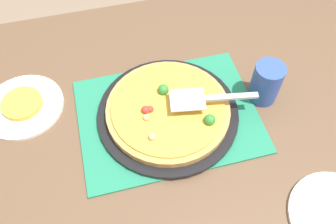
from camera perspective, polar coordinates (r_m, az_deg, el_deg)
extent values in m
plane|color=#84705B|center=(1.62, 0.00, -15.65)|extent=(8.00, 8.00, 0.00)
cube|color=brown|center=(0.95, 0.00, -1.19)|extent=(1.40, 1.00, 0.03)
cube|color=brown|center=(1.69, 17.77, 8.53)|extent=(0.07, 0.07, 0.72)
cube|color=#237F5B|center=(0.94, 0.00, -0.59)|extent=(0.48, 0.36, 0.01)
cylinder|color=black|center=(0.93, 0.00, -0.24)|extent=(0.38, 0.38, 0.01)
cylinder|color=tan|center=(0.91, 0.00, 0.36)|extent=(0.33, 0.33, 0.02)
cylinder|color=gold|center=(0.90, 0.00, 0.83)|extent=(0.30, 0.30, 0.01)
sphere|color=#E5CC7F|center=(0.85, -2.64, -4.13)|extent=(0.02, 0.02, 0.02)
sphere|color=#338433|center=(0.90, 1.89, 1.35)|extent=(0.03, 0.03, 0.03)
sphere|color=#338433|center=(0.87, 6.95, -1.30)|extent=(0.03, 0.03, 0.03)
sphere|color=red|center=(0.89, -3.74, 0.28)|extent=(0.02, 0.02, 0.02)
sphere|color=red|center=(0.89, -2.93, 0.28)|extent=(0.02, 0.02, 0.02)
sphere|color=#E5CC7F|center=(0.88, -3.60, -0.89)|extent=(0.02, 0.02, 0.02)
sphere|color=#338433|center=(0.92, -0.91, 3.70)|extent=(0.03, 0.03, 0.03)
cylinder|color=white|center=(1.03, -22.87, 0.88)|extent=(0.22, 0.22, 0.01)
cylinder|color=gold|center=(1.02, -23.10, 1.30)|extent=(0.11, 0.11, 0.02)
cylinder|color=#3351AD|center=(0.97, 15.98, 4.59)|extent=(0.08, 0.08, 0.12)
cube|color=silver|center=(0.88, 3.23, 2.06)|extent=(0.10, 0.08, 0.00)
cube|color=#B2B2B7|center=(0.90, 10.50, 2.50)|extent=(0.14, 0.04, 0.01)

